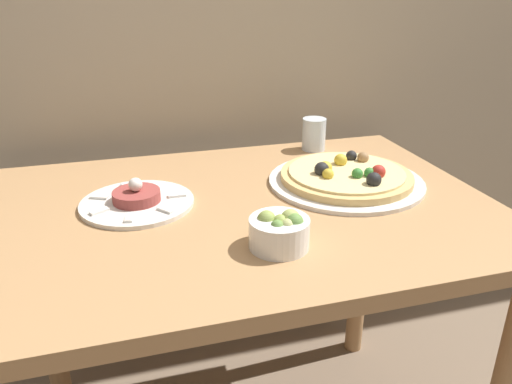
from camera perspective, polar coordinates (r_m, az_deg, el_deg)
name	(u,v)px	position (r m, az deg, el deg)	size (l,w,h in m)	color
dining_table	(242,251)	(1.17, -1.64, -6.81)	(1.12, 0.79, 0.79)	#AD7F51
pizza_plate	(346,177)	(1.24, 10.29, 1.70)	(0.38, 0.38, 0.06)	silver
tartare_plate	(137,200)	(1.13, -13.44, -0.94)	(0.25, 0.25, 0.06)	silver
small_bowl	(280,231)	(0.93, 2.74, -4.44)	(0.11, 0.11, 0.07)	white
drinking_glass	(314,134)	(1.47, 6.63, 6.58)	(0.07, 0.07, 0.09)	silver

